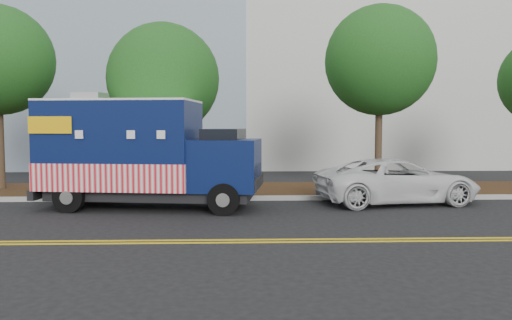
{
  "coord_description": "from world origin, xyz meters",
  "views": [
    {
      "loc": [
        1.63,
        -15.35,
        2.54
      ],
      "look_at": [
        2.16,
        0.6,
        1.43
      ],
      "focal_mm": 35.0,
      "sensor_mm": 36.0,
      "label": 1
    }
  ],
  "objects": [
    {
      "name": "mulch_strip",
      "position": [
        0.0,
        3.5,
        0.07
      ],
      "size": [
        120.0,
        4.0,
        0.15
      ],
      "primitive_type": "cube",
      "color": "black",
      "rests_on": "ground"
    },
    {
      "name": "tree_c",
      "position": [
        6.8,
        3.02,
        4.91
      ],
      "size": [
        4.04,
        4.04,
        6.94
      ],
      "color": "#38281C",
      "rests_on": "ground"
    },
    {
      "name": "curb",
      "position": [
        0.0,
        1.4,
        0.07
      ],
      "size": [
        120.0,
        0.18,
        0.15
      ],
      "primitive_type": "cube",
      "color": "#9E9E99",
      "rests_on": "ground"
    },
    {
      "name": "sign_post",
      "position": [
        -4.8,
        1.78,
        1.2
      ],
      "size": [
        0.06,
        0.06,
        2.4
      ],
      "primitive_type": "cube",
      "color": "#473828",
      "rests_on": "ground"
    },
    {
      "name": "food_truck",
      "position": [
        -1.42,
        0.09,
        1.6
      ],
      "size": [
        6.98,
        3.35,
        3.54
      ],
      "rotation": [
        0.0,
        0.0,
        -0.13
      ],
      "color": "black",
      "rests_on": "ground"
    },
    {
      "name": "ground",
      "position": [
        0.0,
        0.0,
        0.0
      ],
      "size": [
        120.0,
        120.0,
        0.0
      ],
      "primitive_type": "plane",
      "color": "black",
      "rests_on": "ground"
    },
    {
      "name": "centerline_far",
      "position": [
        0.0,
        -4.7,
        0.01
      ],
      "size": [
        120.0,
        0.1,
        0.01
      ],
      "primitive_type": "cube",
      "color": "gold",
      "rests_on": "ground"
    },
    {
      "name": "tree_b",
      "position": [
        -1.08,
        2.68,
        4.18
      ],
      "size": [
        3.97,
        3.97,
        6.17
      ],
      "color": "#38281C",
      "rests_on": "ground"
    },
    {
      "name": "centerline_near",
      "position": [
        0.0,
        -4.45,
        0.01
      ],
      "size": [
        120.0,
        0.1,
        0.01
      ],
      "primitive_type": "cube",
      "color": "gold",
      "rests_on": "ground"
    },
    {
      "name": "white_car",
      "position": [
        6.75,
        0.62,
        0.73
      ],
      "size": [
        5.55,
        3.19,
        1.46
      ],
      "primitive_type": "imported",
      "rotation": [
        0.0,
        0.0,
        1.72
      ],
      "color": "silver",
      "rests_on": "ground"
    }
  ]
}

